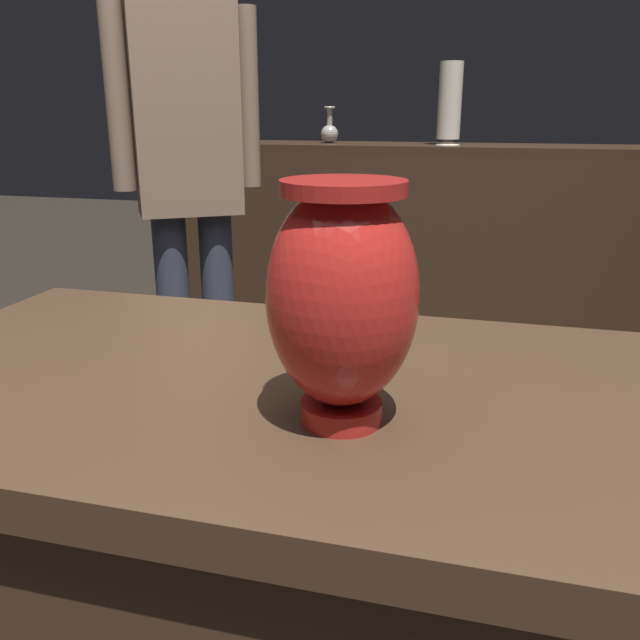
{
  "coord_description": "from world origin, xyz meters",
  "views": [
    {
      "loc": [
        0.23,
        -0.76,
        1.13
      ],
      "look_at": [
        0.04,
        -0.05,
        0.9
      ],
      "focal_mm": 37.25,
      "sensor_mm": 36.0,
      "label": 1
    }
  ],
  "objects": [
    {
      "name": "display_plinth",
      "position": [
        0.0,
        0.0,
        0.4
      ],
      "size": [
        1.2,
        0.64,
        0.8
      ],
      "color": "#422D1E",
      "rests_on": "ground_plane"
    },
    {
      "name": "back_display_shelf",
      "position": [
        0.0,
        2.2,
        0.49
      ],
      "size": [
        2.6,
        0.4,
        0.99
      ],
      "color": "#382619",
      "rests_on": "ground_plane"
    },
    {
      "name": "vase_centerpiece",
      "position": [
        0.08,
        -0.1,
        0.95
      ],
      "size": [
        0.16,
        0.16,
        0.27
      ],
      "color": "red",
      "rests_on": "display_plinth"
    },
    {
      "name": "shelf_vase_left",
      "position": [
        -0.52,
        2.2,
        1.04
      ],
      "size": [
        0.08,
        0.08,
        0.16
      ],
      "color": "gray",
      "rests_on": "back_display_shelf"
    },
    {
      "name": "shelf_vase_center",
      "position": [
        0.0,
        2.18,
        1.15
      ],
      "size": [
        0.11,
        0.11,
        0.33
      ],
      "color": "silver",
      "rests_on": "back_display_shelf"
    },
    {
      "name": "shelf_vase_far_left",
      "position": [
        -1.04,
        2.16,
        1.05
      ],
      "size": [
        0.09,
        0.09,
        0.18
      ],
      "color": "#7A388E",
      "rests_on": "back_display_shelf"
    },
    {
      "name": "visitor_near_left",
      "position": [
        -0.74,
        1.22,
        0.97
      ],
      "size": [
        0.41,
        0.33,
        1.64
      ],
      "rotation": [
        0.0,
        0.0,
        3.72
      ],
      "color": "#333847",
      "rests_on": "ground_plane"
    }
  ]
}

